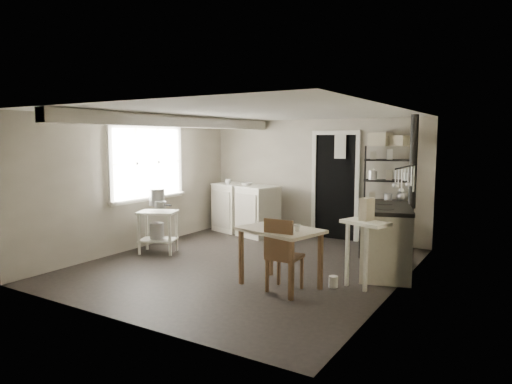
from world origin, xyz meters
The scene contains 31 objects.
floor centered at (0.00, 0.00, 0.00)m, with size 5.00×5.00×0.00m, color black.
ceiling centered at (0.00, 0.00, 2.30)m, with size 5.00×5.00×0.00m, color beige.
wall_back centered at (0.00, 2.50, 1.15)m, with size 4.50×0.02×2.30m, color #B1A997.
wall_front centered at (0.00, -2.50, 1.15)m, with size 4.50×0.02×2.30m, color #B1A997.
wall_left centered at (-2.25, 0.00, 1.15)m, with size 0.02×5.00×2.30m, color #B1A997.
wall_right centered at (2.25, 0.00, 1.15)m, with size 0.02×5.00×2.30m, color #B1A997.
window centered at (-2.22, 0.20, 1.50)m, with size 0.12×1.76×1.28m, color white, non-canonical shape.
doorway centered at (0.45, 2.47, 1.00)m, with size 0.96×0.10×2.08m, color white, non-canonical shape.
ceiling_beam centered at (-1.20, 0.00, 2.20)m, with size 0.18×5.00×0.18m, color white, non-canonical shape.
wallpaper_panel centered at (2.24, 0.00, 1.15)m, with size 0.01×5.00×2.30m, color beige, non-canonical shape.
utensil_rail centered at (2.19, 0.60, 1.55)m, with size 0.06×1.20×0.44m, color #B5B4B7, non-canonical shape.
prep_table centered at (-1.69, -0.11, 0.40)m, with size 0.62×0.45×0.71m, color white, non-canonical shape.
stockpot centered at (-1.76, -0.05, 0.94)m, with size 0.26×0.26×0.28m, color #B5B4B7.
saucepan centered at (-1.53, -0.21, 0.85)m, with size 0.19×0.19×0.10m, color #B5B4B7.
bucket centered at (-1.69, -0.14, 0.39)m, with size 0.24×0.24×0.26m, color #B5B4B7.
base_cabinets centered at (-1.30, 2.02, 0.46)m, with size 1.52×0.65×1.00m, color beige, non-canonical shape.
mixing_bowl centered at (-1.23, 1.95, 0.95)m, with size 0.28×0.28×0.07m, color silver.
counter_cup centered at (-1.67, 1.93, 0.97)m, with size 0.13×0.13×0.10m, color silver.
shelf_rack centered at (1.52, 2.28, 0.95)m, with size 0.85×0.33×1.80m, color black, non-canonical shape.
shelf_jar centered at (1.25, 2.27, 1.37)m, with size 0.09×0.09×0.20m, color silver.
storage_box_a centered at (1.36, 2.26, 2.01)m, with size 0.34×0.29×0.23m, color beige.
storage_box_b centered at (1.71, 2.27, 1.99)m, with size 0.28×0.26×0.18m, color beige.
stove centered at (1.92, 0.69, 0.44)m, with size 0.68×1.24×0.97m, color beige, non-canonical shape.
stovepipe centered at (2.17, 1.17, 1.59)m, with size 0.10×0.10×1.29m, color black, non-canonical shape.
side_ledge centered at (1.92, -0.22, 0.43)m, with size 0.59×0.32×0.90m, color white, non-canonical shape.
oats_box centered at (1.91, -0.17, 1.01)m, with size 0.11×0.19×0.29m, color beige.
work_table centered at (0.93, -0.62, 0.38)m, with size 1.02×0.71×0.77m, color beige, non-canonical shape.
table_cup centered at (1.19, -0.66, 0.80)m, with size 0.10×0.10×0.09m, color silver.
chair centered at (1.05, -0.72, 0.48)m, with size 0.39×0.41×0.95m, color brown, non-canonical shape.
flour_sack centered at (1.34, 1.95, 0.24)m, with size 0.45×0.38×0.54m, color white.
floor_crock centered at (1.53, -0.28, 0.07)m, with size 0.12×0.12×0.15m, color silver.
Camera 1 is at (3.67, -5.72, 1.92)m, focal length 32.00 mm.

